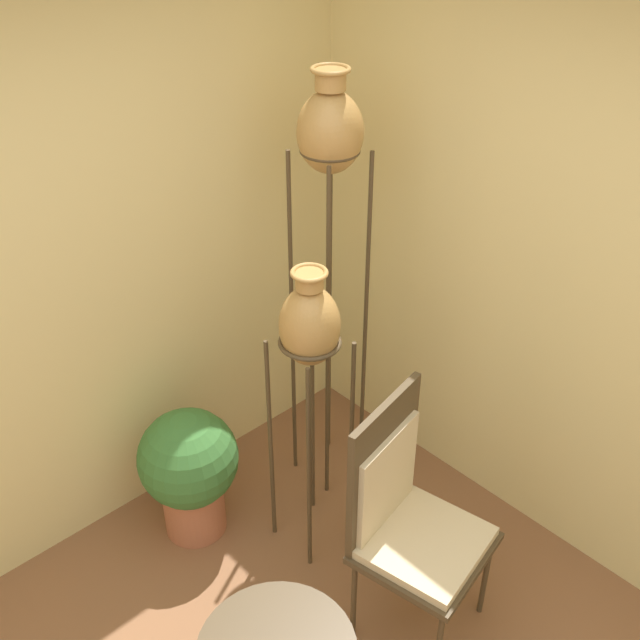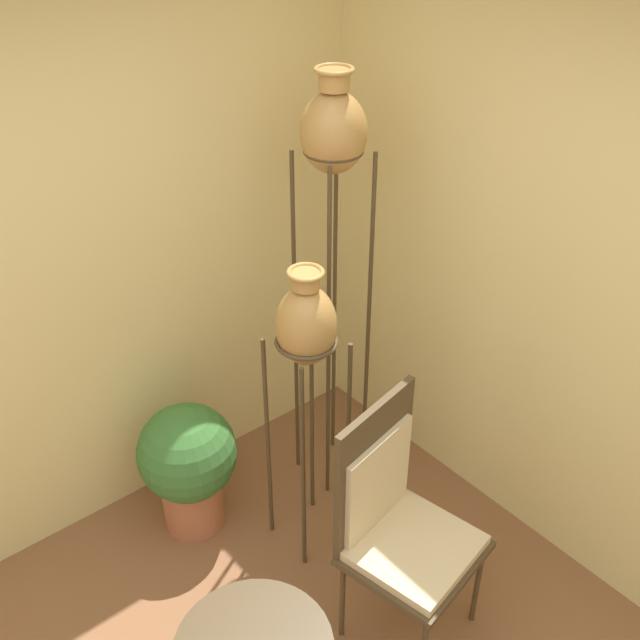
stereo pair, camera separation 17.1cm
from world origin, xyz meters
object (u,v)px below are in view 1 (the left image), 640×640
at_px(vase_stand_tall, 330,150).
at_px(potted_plant, 189,468).
at_px(chair, 407,513).
at_px(vase_stand_medium, 310,333).

height_order(vase_stand_tall, potted_plant, vase_stand_tall).
distance_m(vase_stand_tall, potted_plant, 1.62).
relative_size(chair, potted_plant, 1.62).
distance_m(chair, potted_plant, 1.11).
xyz_separation_m(vase_stand_tall, chair, (-0.40, -0.88, -1.19)).
bearing_deg(chair, vase_stand_tall, 54.59).
relative_size(vase_stand_tall, vase_stand_medium, 1.44).
xyz_separation_m(chair, potted_plant, (-0.38, 1.02, -0.22)).
distance_m(vase_stand_tall, chair, 1.53).
height_order(chair, potted_plant, chair).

